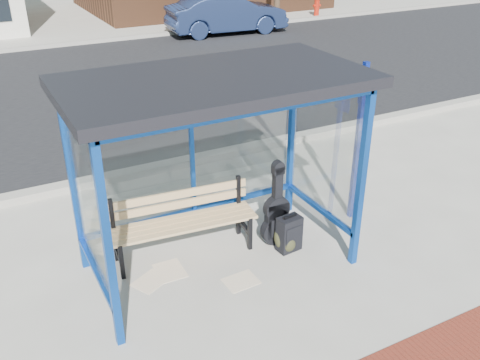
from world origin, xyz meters
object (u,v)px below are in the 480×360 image
suitcase (289,234)px  fire_hydrant (317,6)px  bench (181,219)px  backpack (286,238)px  parked_car (227,13)px  guitar_bag (276,216)px

suitcase → fire_hydrant: fire_hydrant is taller
bench → backpack: 1.38m
suitcase → parked_car: parked_car is taller
suitcase → backpack: 0.08m
parked_car → fire_hydrant: parked_car is taller
guitar_bag → parked_car: size_ratio=0.27×
suitcase → parked_car: size_ratio=0.13×
parked_car → fire_hydrant: 5.05m
guitar_bag → fire_hydrant: bearing=55.1°
suitcase → fire_hydrant: 17.26m
backpack → parked_car: size_ratio=0.09×
backpack → fire_hydrant: 17.26m
backpack → parked_car: bearing=78.4°
guitar_bag → fire_hydrant: guitar_bag is taller
fire_hydrant → bench: bearing=-130.8°
backpack → fire_hydrant: (10.26, 13.88, 0.24)m
guitar_bag → suitcase: bearing=-71.5°
suitcase → parked_car: bearing=61.3°
bench → suitcase: bench is taller
suitcase → backpack: suitcase is taller
backpack → parked_car: parked_car is taller
parked_car → backpack: bearing=161.5°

